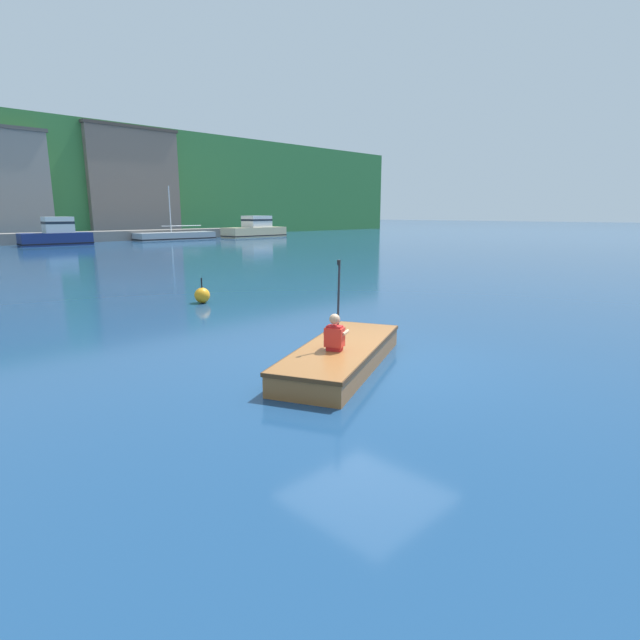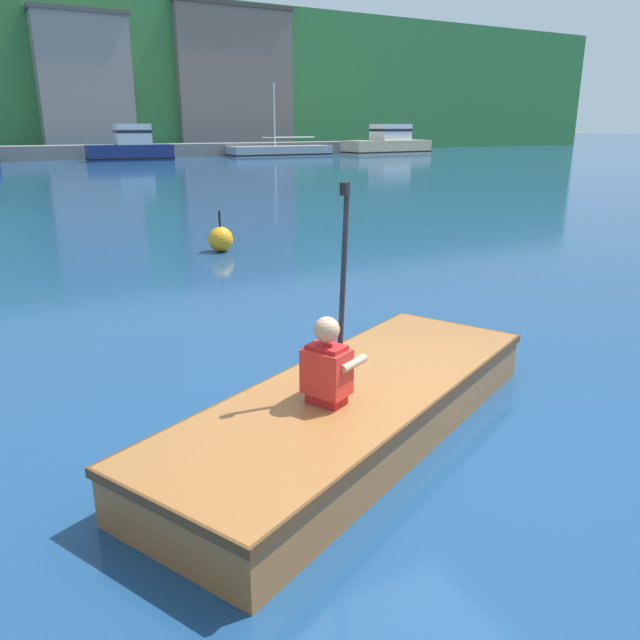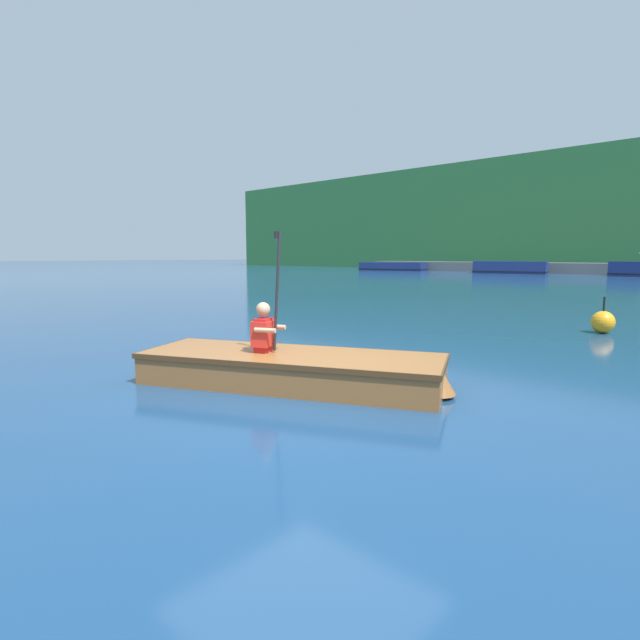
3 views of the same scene
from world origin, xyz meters
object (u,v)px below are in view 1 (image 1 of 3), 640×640
moored_boat_dock_west_end (57,235)px  rowboat_foreground (342,354)px  moored_boat_dock_west_inner (255,229)px  person_paddler (335,333)px  channel_buoy (202,295)px  moored_boat_dock_east_inner (175,236)px

moored_boat_dock_west_end → rowboat_foreground: moored_boat_dock_west_end is taller
moored_boat_dock_west_inner → rowboat_foreground: (-27.40, -37.91, -0.59)m
person_paddler → channel_buoy: 7.35m
rowboat_foreground → moored_boat_dock_west_inner: bearing=54.1°
moored_boat_dock_west_end → channel_buoy: 31.19m
person_paddler → channel_buoy: person_paddler is taller
moored_boat_dock_west_inner → channel_buoy: size_ratio=10.07×
moored_boat_dock_west_end → person_paddler: (-7.81, -37.70, -0.16)m
person_paddler → moored_boat_dock_west_end: bearing=78.3°
rowboat_foreground → moored_boat_dock_west_end: bearing=78.8°
channel_buoy → person_paddler: bearing=-105.4°
moored_boat_dock_west_inner → channel_buoy: moored_boat_dock_west_inner is taller
moored_boat_dock_east_inner → channel_buoy: size_ratio=10.66×
moored_boat_dock_west_inner → person_paddler: 47.11m
rowboat_foreground → person_paddler: 0.59m
moored_boat_dock_west_inner → rowboat_foreground: moored_boat_dock_west_inner is taller
moored_boat_dock_west_end → channel_buoy: moored_boat_dock_west_end is taller
moored_boat_dock_west_inner → channel_buoy: (-25.79, -31.00, -0.59)m
moored_boat_dock_east_inner → person_paddler: 43.35m
moored_boat_dock_east_inner → channel_buoy: moored_boat_dock_east_inner is taller
moored_boat_dock_east_inner → rowboat_foreground: moored_boat_dock_east_inner is taller
moored_boat_dock_west_end → moored_boat_dock_west_inner: 19.95m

